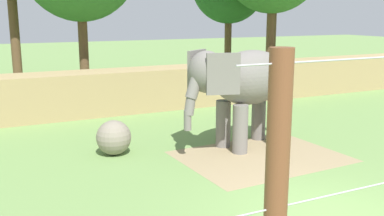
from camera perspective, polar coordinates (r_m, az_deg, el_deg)
The scene contains 4 objects.
dirt_patch at distance 13.11m, azimuth 8.77°, elevation -6.14°, with size 4.53×3.46×0.01m, color #937F5B.
embankment_wall at distance 19.18m, azimuth -6.97°, elevation 2.37°, with size 36.00×1.80×1.75m, color tan.
elephant at distance 13.49m, azimuth 6.55°, elevation 3.23°, with size 4.08×1.96×3.04m.
enrichment_ball at distance 13.21m, azimuth -9.97°, elevation -3.74°, with size 1.02×1.02×1.02m, color gray.
Camera 1 is at (-6.14, -6.23, 4.05)m, focal length 41.75 mm.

